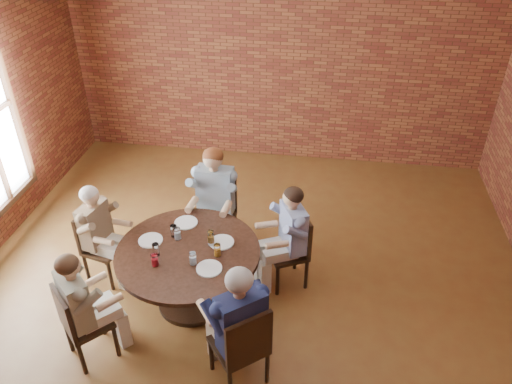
# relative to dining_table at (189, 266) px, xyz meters

# --- Properties ---
(floor) EXTENTS (7.00, 7.00, 0.00)m
(floor) POSITION_rel_dining_table_xyz_m (0.57, 0.00, -0.53)
(floor) COLOR brown
(floor) RESTS_ON ground
(wall_back) EXTENTS (7.00, 0.00, 7.00)m
(wall_back) POSITION_rel_dining_table_xyz_m (0.57, 3.50, 1.17)
(wall_back) COLOR brown
(wall_back) RESTS_ON ground
(dining_table) EXTENTS (1.52, 1.52, 0.75)m
(dining_table) POSITION_rel_dining_table_xyz_m (0.00, 0.00, 0.00)
(dining_table) COLOR black
(dining_table) RESTS_ON floor
(chair_a) EXTENTS (0.54, 0.54, 0.92)m
(chair_a) POSITION_rel_dining_table_xyz_m (1.08, 0.53, -0.03)
(chair_a) COLOR black
(chair_a) RESTS_ON floor
(diner_a) EXTENTS (0.78, 0.73, 1.29)m
(diner_a) POSITION_rel_dining_table_xyz_m (1.01, 0.49, 0.12)
(diner_a) COLOR #4258AD
(diner_a) RESTS_ON floor
(chair_b) EXTENTS (0.49, 0.49, 0.97)m
(chair_b) POSITION_rel_dining_table_xyz_m (0.07, 1.08, -0.00)
(chair_b) COLOR black
(chair_b) RESTS_ON floor
(diner_b) EXTENTS (0.61, 0.73, 1.40)m
(diner_b) POSITION_rel_dining_table_xyz_m (0.06, 0.99, 0.17)
(diner_b) COLOR #7D90A0
(diner_b) RESTS_ON floor
(chair_c) EXTENTS (0.47, 0.47, 0.89)m
(chair_c) POSITION_rel_dining_table_xyz_m (-1.16, 0.27, -0.04)
(chair_c) COLOR black
(chair_c) RESTS_ON floor
(diner_c) EXTENTS (0.69, 0.60, 1.25)m
(diner_c) POSITION_rel_dining_table_xyz_m (-1.08, 0.25, 0.10)
(diner_c) COLOR brown
(diner_c) RESTS_ON floor
(chair_d) EXTENTS (0.57, 0.57, 0.91)m
(chair_d) POSITION_rel_dining_table_xyz_m (-0.85, -0.88, -0.03)
(chair_d) COLOR black
(chair_d) RESTS_ON floor
(diner_d) EXTENTS (0.79, 0.79, 1.29)m
(diner_d) POSITION_rel_dining_table_xyz_m (-0.79, -0.82, 0.12)
(diner_d) COLOR #A48E80
(diner_d) RESTS_ON floor
(chair_e) EXTENTS (0.63, 0.63, 0.96)m
(chair_e) POSITION_rel_dining_table_xyz_m (0.75, -0.94, -0.01)
(chair_e) COLOR black
(chair_e) RESTS_ON floor
(diner_e) EXTENTS (0.86, 0.88, 1.38)m
(diner_e) POSITION_rel_dining_table_xyz_m (0.69, -0.87, 0.16)
(diner_e) COLOR #181E44
(diner_e) RESTS_ON floor
(plate_a) EXTENTS (0.26, 0.26, 0.01)m
(plate_a) POSITION_rel_dining_table_xyz_m (0.33, 0.18, 0.23)
(plate_a) COLOR white
(plate_a) RESTS_ON dining_table
(plate_b) EXTENTS (0.26, 0.26, 0.01)m
(plate_b) POSITION_rel_dining_table_xyz_m (-0.14, 0.46, 0.23)
(plate_b) COLOR white
(plate_b) RESTS_ON dining_table
(plate_c) EXTENTS (0.26, 0.26, 0.01)m
(plate_c) POSITION_rel_dining_table_xyz_m (-0.43, 0.10, 0.23)
(plate_c) COLOR white
(plate_c) RESTS_ON dining_table
(plate_d) EXTENTS (0.26, 0.26, 0.01)m
(plate_d) POSITION_rel_dining_table_xyz_m (0.29, -0.24, 0.23)
(plate_d) COLOR white
(plate_d) RESTS_ON dining_table
(glass_a) EXTENTS (0.07, 0.07, 0.14)m
(glass_a) POSITION_rel_dining_table_xyz_m (0.23, 0.13, 0.29)
(glass_a) COLOR white
(glass_a) RESTS_ON dining_table
(glass_b) EXTENTS (0.07, 0.07, 0.14)m
(glass_b) POSITION_rel_dining_table_xyz_m (0.21, 0.18, 0.29)
(glass_b) COLOR white
(glass_b) RESTS_ON dining_table
(glass_c) EXTENTS (0.07, 0.07, 0.14)m
(glass_c) POSITION_rel_dining_table_xyz_m (-0.20, 0.21, 0.29)
(glass_c) COLOR white
(glass_c) RESTS_ON dining_table
(glass_d) EXTENTS (0.07, 0.07, 0.14)m
(glass_d) POSITION_rel_dining_table_xyz_m (-0.15, 0.17, 0.29)
(glass_d) COLOR white
(glass_d) RESTS_ON dining_table
(glass_e) EXTENTS (0.07, 0.07, 0.14)m
(glass_e) POSITION_rel_dining_table_xyz_m (-0.30, -0.11, 0.29)
(glass_e) COLOR white
(glass_e) RESTS_ON dining_table
(glass_f) EXTENTS (0.07, 0.07, 0.14)m
(glass_f) POSITION_rel_dining_table_xyz_m (-0.26, -0.27, 0.29)
(glass_f) COLOR white
(glass_f) RESTS_ON dining_table
(glass_g) EXTENTS (0.07, 0.07, 0.14)m
(glass_g) POSITION_rel_dining_table_xyz_m (0.11, -0.19, 0.29)
(glass_g) COLOR white
(glass_g) RESTS_ON dining_table
(glass_h) EXTENTS (0.07, 0.07, 0.14)m
(glass_h) POSITION_rel_dining_table_xyz_m (0.33, -0.03, 0.29)
(glass_h) COLOR white
(glass_h) RESTS_ON dining_table
(smartphone) EXTENTS (0.09, 0.14, 0.01)m
(smartphone) POSITION_rel_dining_table_xyz_m (0.36, -0.24, 0.23)
(smartphone) COLOR black
(smartphone) RESTS_ON dining_table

